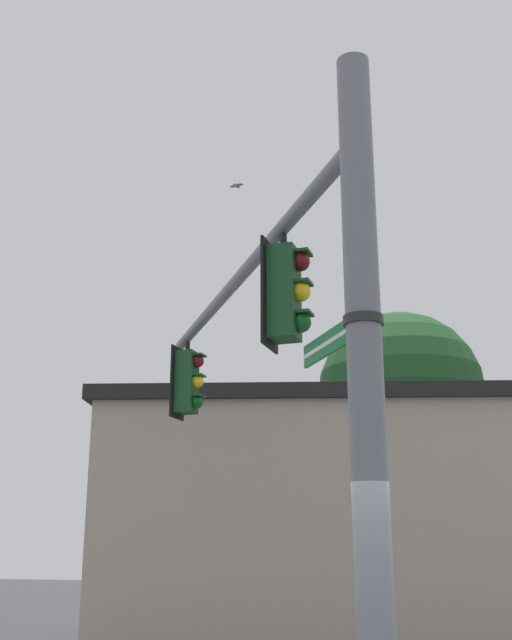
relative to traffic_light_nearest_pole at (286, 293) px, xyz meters
name	(u,v)px	position (x,y,z in m)	size (l,w,h in m)	color
signal_pole	(366,399)	(1.58, 1.13, -1.53)	(0.30, 0.30, 6.32)	slate
mast_arm	(239,278)	(-1.46, -1.08, 0.78)	(0.17, 0.17, 7.52)	slate
traffic_light_nearest_pole	(286,293)	(0.00, 0.00, 0.00)	(0.54, 0.49, 1.31)	black
traffic_light_mid_inner	(188,382)	(-4.00, -2.90, 0.00)	(0.54, 0.49, 1.31)	black
street_name_sign	(346,332)	(1.29, 0.92, -0.87)	(1.27, 0.98, 0.22)	#147238
bird_flying	(237,186)	(-4.54, -2.25, 3.79)	(0.20, 0.27, 0.06)	gray
storefront_building	(316,523)	(-9.99, -2.25, -2.13)	(9.84, 10.89, 5.09)	#A89E89
tree_by_storefront	(401,395)	(-12.78, -0.56, 1.24)	(4.39, 4.39, 8.16)	#4C3823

